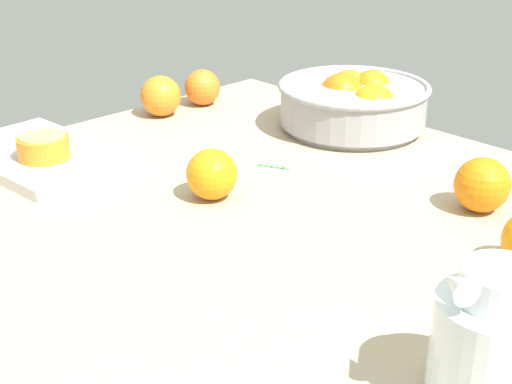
# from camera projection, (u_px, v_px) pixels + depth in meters

# --- Properties ---
(ground_plane) EXTENTS (1.11, 1.04, 0.03)m
(ground_plane) POSITION_uv_depth(u_px,v_px,m) (255.00, 230.00, 1.07)
(ground_plane) COLOR tan
(fruit_bowl) EXTENTS (0.29, 0.29, 0.11)m
(fruit_bowl) POSITION_uv_depth(u_px,v_px,m) (354.00, 103.00, 1.41)
(fruit_bowl) COLOR #99999E
(fruit_bowl) RESTS_ON ground_plane
(juice_pitcher) EXTENTS (0.11, 0.15, 0.15)m
(juice_pitcher) POSITION_uv_depth(u_px,v_px,m) (493.00, 354.00, 0.68)
(juice_pitcher) COLOR white
(juice_pitcher) RESTS_ON ground_plane
(cutting_board) EXTENTS (0.32, 0.22, 0.02)m
(cutting_board) POSITION_uv_depth(u_px,v_px,m) (39.00, 156.00, 1.27)
(cutting_board) COLOR beige
(cutting_board) RESTS_ON ground_plane
(orange_half_0) EXTENTS (0.09, 0.09, 0.04)m
(orange_half_0) POSITION_uv_depth(u_px,v_px,m) (43.00, 147.00, 1.23)
(orange_half_0) COLOR orange
(orange_half_0) RESTS_ON cutting_board
(loose_orange_1) EXTENTS (0.07, 0.07, 0.07)m
(loose_orange_1) POSITION_uv_depth(u_px,v_px,m) (202.00, 87.00, 1.56)
(loose_orange_1) COLOR orange
(loose_orange_1) RESTS_ON ground_plane
(loose_orange_2) EXTENTS (0.08, 0.08, 0.08)m
(loose_orange_2) POSITION_uv_depth(u_px,v_px,m) (161.00, 96.00, 1.49)
(loose_orange_2) COLOR orange
(loose_orange_2) RESTS_ON ground_plane
(loose_orange_3) EXTENTS (0.08, 0.08, 0.08)m
(loose_orange_3) POSITION_uv_depth(u_px,v_px,m) (212.00, 174.00, 1.12)
(loose_orange_3) COLOR orange
(loose_orange_3) RESTS_ON ground_plane
(loose_orange_4) EXTENTS (0.08, 0.08, 0.08)m
(loose_orange_4) POSITION_uv_depth(u_px,v_px,m) (482.00, 185.00, 1.08)
(loose_orange_4) COLOR orange
(loose_orange_4) RESTS_ON ground_plane
(herb_sprig_1) EXTENTS (0.06, 0.03, 0.01)m
(herb_sprig_1) POSITION_uv_depth(u_px,v_px,m) (274.00, 166.00, 1.25)
(herb_sprig_1) COLOR #378146
(herb_sprig_1) RESTS_ON ground_plane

